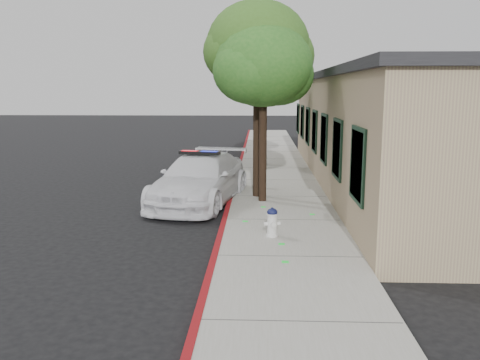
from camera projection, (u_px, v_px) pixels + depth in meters
name	position (u px, v px, depth m)	size (l,w,h in m)	color
ground	(212.00, 262.00, 10.60)	(120.00, 120.00, 0.00)	black
sidewalk	(282.00, 222.00, 13.48)	(3.20, 60.00, 0.15)	gray
red_curb	(225.00, 221.00, 13.54)	(0.14, 60.00, 0.16)	maroon
clapboard_building	(412.00, 129.00, 18.81)	(7.30, 20.89, 4.24)	tan
police_car	(200.00, 179.00, 15.94)	(3.19, 5.72, 1.69)	white
fire_hydrant	(272.00, 222.00, 11.87)	(0.40, 0.35, 0.70)	silver
street_tree_near	(264.00, 69.00, 15.03)	(3.06, 2.96, 5.43)	black
street_tree_mid	(259.00, 50.00, 15.66)	(3.50, 3.24, 6.18)	black
street_tree_far	(262.00, 80.00, 22.73)	(2.87, 2.70, 5.11)	black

